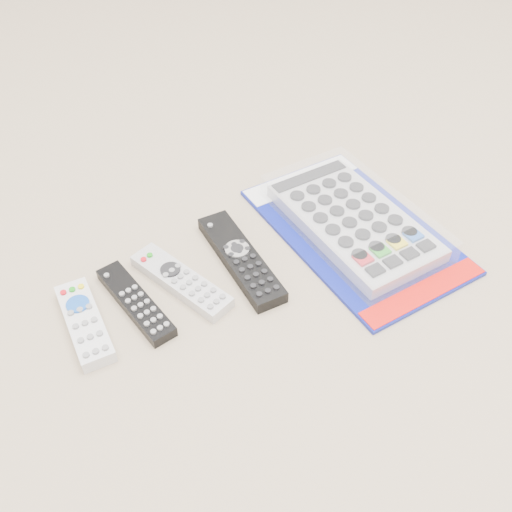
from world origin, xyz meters
TOP-DOWN VIEW (x-y plane):
  - remote_small_grey at (-0.22, 0.04)m, footprint 0.07×0.16m
  - remote_slim_black at (-0.15, 0.03)m, footprint 0.04×0.17m
  - remote_silver_dvd at (-0.08, 0.03)m, footprint 0.08×0.18m
  - remote_large_black at (0.02, 0.01)m, footprint 0.08×0.22m
  - jumbo_remote_packaged at (0.22, -0.04)m, footprint 0.26×0.39m

SIDE VIEW (x-z plane):
  - remote_slim_black at x=-0.15m, z-range 0.00..0.02m
  - remote_silver_dvd at x=-0.08m, z-range 0.00..0.02m
  - remote_large_black at x=0.02m, z-range 0.00..0.02m
  - remote_small_grey at x=-0.22m, z-range 0.00..0.02m
  - jumbo_remote_packaged at x=0.22m, z-range 0.00..0.05m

